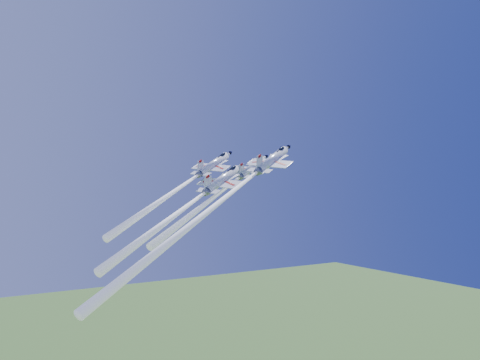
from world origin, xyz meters
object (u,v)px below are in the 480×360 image
jet_slot (187,206)px  jet_lead (221,192)px  jet_left (181,186)px  jet_right (216,205)px

jet_slot → jet_lead: bearing=85.7°
jet_lead → jet_left: bearing=-127.3°
jet_left → jet_right: jet_right is taller
jet_left → jet_slot: (-1.66, -5.93, -3.97)m
jet_right → jet_slot: 11.84m
jet_left → jet_right: 18.09m
jet_right → jet_lead: bearing=121.1°
jet_lead → jet_right: jet_right is taller
jet_lead → jet_slot: bearing=-94.3°
jet_left → jet_right: size_ratio=0.66×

